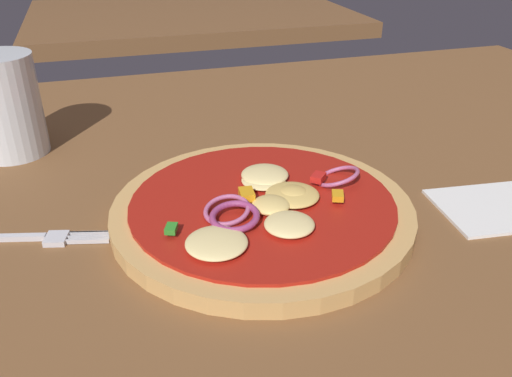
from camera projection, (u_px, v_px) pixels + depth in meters
The scene contains 5 objects.
dining_table at pixel (243, 229), 0.50m from camera, with size 1.33×0.96×0.04m.
pizza at pixel (263, 209), 0.48m from camera, with size 0.27×0.27×0.03m.
fork at pixel (13, 238), 0.45m from camera, with size 0.18×0.06×0.01m.
beer_glass at pixel (6, 110), 0.59m from camera, with size 0.08×0.08×0.11m.
background_table at pixel (190, 17), 1.42m from camera, with size 0.83×0.58×0.04m.
Camera 1 is at (-0.11, -0.41, 0.29)m, focal length 37.29 mm.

